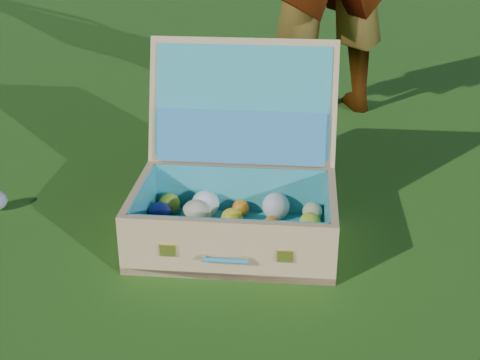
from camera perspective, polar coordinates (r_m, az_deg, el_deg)
The scene contains 2 objects.
ground at distance 2.01m, azimuth -3.04°, elevation -3.15°, with size 60.00×60.00×0.00m, color #215114.
suitcase at distance 1.87m, azimuth -0.37°, elevation -0.42°, with size 0.61×0.59×0.51m.
Camera 1 is at (0.51, -1.71, 0.93)m, focal length 50.00 mm.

